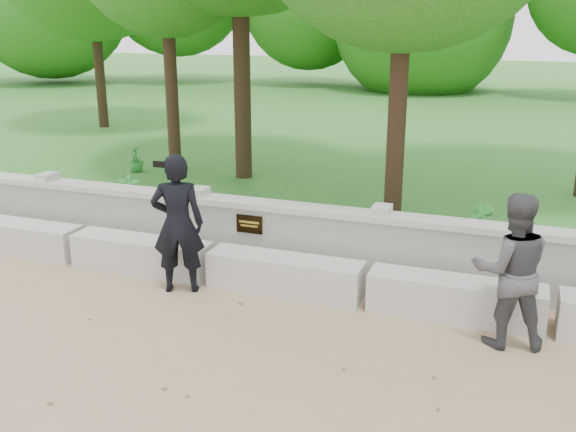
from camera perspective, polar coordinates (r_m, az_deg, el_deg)
name	(u,v)px	position (r m, az deg, el deg)	size (l,w,h in m)	color
ground	(125,351)	(6.75, -14.29, -11.53)	(80.00, 80.00, 0.00)	#967B5C
lawn	(396,127)	(19.38, 9.55, 7.83)	(40.00, 22.00, 0.25)	#225A1C
concrete_bench	(210,264)	(8.13, -6.93, -4.29)	(11.90, 0.45, 0.45)	#B1AEA7
parapet_wall	(233,230)	(8.63, -4.89, -1.24)	(12.50, 0.35, 0.90)	#A6A49D
man_main	(178,224)	(7.71, -9.78, -0.69)	(0.73, 0.68, 1.70)	black
visitor_left	(511,271)	(6.72, 19.22, -4.60)	(0.89, 0.77, 1.59)	#3F4044
shrub_a	(130,195)	(10.18, -13.88, 1.80)	(0.34, 0.23, 0.65)	#2A7D2E
shrub_b	(480,231)	(8.52, 16.72, -1.25)	(0.38, 0.31, 0.69)	#2A7D2E
shrub_d	(136,159)	(13.13, -13.35, 4.98)	(0.30, 0.27, 0.53)	#2A7D2E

